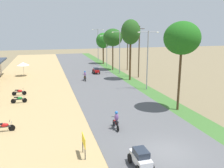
% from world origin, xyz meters
% --- Properties ---
extents(ground_plane, '(180.00, 180.00, 0.00)m').
position_xyz_m(ground_plane, '(0.00, 0.00, 0.00)').
color(ground_plane, '#7A6B4C').
extents(road_strip, '(9.00, 140.00, 0.08)m').
position_xyz_m(road_strip, '(0.00, 0.00, 0.04)').
color(road_strip, '#565659').
rests_on(road_strip, ground).
extents(parked_motorbike_nearest, '(1.80, 0.54, 0.94)m').
position_xyz_m(parked_motorbike_nearest, '(-11.61, 6.72, 0.55)').
color(parked_motorbike_nearest, black).
rests_on(parked_motorbike_nearest, dirt_shoulder).
extents(parked_motorbike_second, '(1.80, 0.54, 0.94)m').
position_xyz_m(parked_motorbike_second, '(-11.15, 14.90, 0.55)').
color(parked_motorbike_second, black).
rests_on(parked_motorbike_second, dirt_shoulder).
extents(parked_motorbike_third, '(1.80, 0.54, 0.94)m').
position_xyz_m(parked_motorbike_third, '(-11.44, 18.40, 0.55)').
color(parked_motorbike_third, black).
rests_on(parked_motorbike_third, dirt_shoulder).
extents(street_signboard, '(0.06, 1.30, 1.50)m').
position_xyz_m(street_signboard, '(-5.76, 1.00, 1.11)').
color(street_signboard, '#262628').
rests_on(street_signboard, dirt_shoulder).
extents(vendor_umbrella, '(2.20, 2.20, 2.52)m').
position_xyz_m(vendor_umbrella, '(-11.88, 32.10, 2.31)').
color(vendor_umbrella, '#99999E').
rests_on(vendor_umbrella, dirt_shoulder).
extents(median_tree_nearest, '(3.70, 3.70, 9.25)m').
position_xyz_m(median_tree_nearest, '(5.47, 7.86, 7.60)').
color(median_tree_nearest, '#4C351E').
rests_on(median_tree_nearest, median_strip).
extents(median_tree_second, '(3.16, 3.16, 9.98)m').
position_xyz_m(median_tree_second, '(5.73, 23.70, 7.95)').
color(median_tree_second, '#4C351E').
rests_on(median_tree_second, median_strip).
extents(median_tree_third, '(3.91, 3.91, 8.52)m').
position_xyz_m(median_tree_third, '(5.59, 33.88, 6.77)').
color(median_tree_third, '#4C351E').
rests_on(median_tree_third, median_strip).
extents(median_tree_fourth, '(3.41, 3.41, 7.53)m').
position_xyz_m(median_tree_fourth, '(5.84, 43.39, 5.70)').
color(median_tree_fourth, '#4C351E').
rests_on(median_tree_fourth, median_strip).
extents(streetlamp_near, '(3.16, 0.20, 8.23)m').
position_xyz_m(streetlamp_near, '(5.80, 16.86, 4.77)').
color(streetlamp_near, gray).
rests_on(streetlamp_near, median_strip).
extents(streetlamp_mid, '(3.16, 0.20, 8.04)m').
position_xyz_m(streetlamp_mid, '(5.80, 29.83, 4.68)').
color(streetlamp_mid, gray).
rests_on(streetlamp_mid, median_strip).
extents(streetlamp_far, '(3.16, 0.20, 7.09)m').
position_xyz_m(streetlamp_far, '(5.80, 39.71, 4.18)').
color(streetlamp_far, gray).
rests_on(streetlamp_far, median_strip).
extents(streetlamp_farthest, '(3.16, 0.20, 8.45)m').
position_xyz_m(streetlamp_farthest, '(5.80, 49.06, 4.89)').
color(streetlamp_farthest, gray).
rests_on(streetlamp_farthest, median_strip).
extents(utility_pole_near, '(1.80, 0.20, 8.89)m').
position_xyz_m(utility_pole_near, '(8.70, 33.55, 4.63)').
color(utility_pole_near, brown).
rests_on(utility_pole_near, ground).
extents(utility_pole_far, '(1.80, 0.20, 9.03)m').
position_xyz_m(utility_pole_far, '(8.02, 25.54, 4.71)').
color(utility_pole_far, brown).
rests_on(utility_pole_far, ground).
extents(car_hatchback_white, '(1.04, 2.00, 1.23)m').
position_xyz_m(car_hatchback_white, '(-2.58, -1.36, 0.75)').
color(car_hatchback_white, silver).
rests_on(car_hatchback_white, road_strip).
extents(car_sedan_red, '(1.10, 2.26, 1.19)m').
position_xyz_m(car_sedan_red, '(1.37, 30.82, 0.74)').
color(car_sedan_red, red).
rests_on(car_sedan_red, road_strip).
extents(motorbike_foreground_rider, '(0.54, 1.80, 1.66)m').
position_xyz_m(motorbike_foreground_rider, '(-2.37, 4.73, 0.86)').
color(motorbike_foreground_rider, black).
rests_on(motorbike_foreground_rider, road_strip).
extents(motorbike_ahead_second, '(0.54, 1.80, 1.66)m').
position_xyz_m(motorbike_ahead_second, '(-1.75, 25.08, 0.86)').
color(motorbike_ahead_second, black).
rests_on(motorbike_ahead_second, road_strip).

